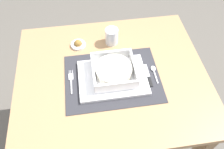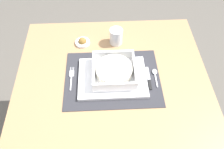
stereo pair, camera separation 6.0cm
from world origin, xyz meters
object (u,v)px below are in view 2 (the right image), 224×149
dining_table (112,87)px  porridge_bowl (114,71)px  condiment_saucer (83,42)px  butter_knife (149,80)px  fork (71,77)px  drinking_glass (116,37)px  spoon (155,73)px  bread_knife (144,78)px

dining_table → porridge_bowl: bearing=-59.7°
porridge_bowl → dining_table: bearing=120.3°
condiment_saucer → dining_table: bearing=-55.4°
dining_table → butter_knife: butter_knife is taller
fork → drinking_glass: bearing=43.6°
dining_table → spoon: bearing=-1.8°
fork → drinking_glass: size_ratio=1.55×
dining_table → bread_knife: bread_knife is taller
bread_knife → dining_table: bearing=164.9°
spoon → bread_knife: spoon is taller
dining_table → condiment_saucer: 0.28m
dining_table → spoon: (0.20, -0.01, 0.12)m
fork → spoon: (0.39, 0.00, 0.00)m
butter_knife → bread_knife: same height
condiment_saucer → porridge_bowl: bearing=-55.6°
porridge_bowl → condiment_saucer: porridge_bowl is taller
dining_table → condiment_saucer: condiment_saucer is taller
butter_knife → bread_knife: bearing=157.9°
dining_table → porridge_bowl: (0.01, -0.01, 0.15)m
dining_table → spoon: spoon is taller
butter_knife → condiment_saucer: bearing=144.1°
butter_knife → drinking_glass: size_ratio=1.51×
condiment_saucer → fork: bearing=-101.6°
bread_knife → porridge_bowl: bearing=169.5°
porridge_bowl → fork: 0.20m
spoon → drinking_glass: (-0.17, 0.22, 0.03)m
porridge_bowl → bread_knife: (0.14, -0.02, -0.04)m
fork → condiment_saucer: 0.23m
spoon → bread_knife: 0.06m
bread_knife → condiment_saucer: (-0.29, 0.25, 0.00)m
porridge_bowl → condiment_saucer: 0.28m
fork → bread_knife: size_ratio=0.98×
drinking_glass → porridge_bowl: bearing=-95.7°
butter_knife → condiment_saucer: size_ratio=1.70×
porridge_bowl → drinking_glass: bearing=84.3°
spoon → bread_knife: size_ratio=0.78×
drinking_glass → condiment_saucer: bearing=179.7°
dining_table → butter_knife: 0.21m
condiment_saucer → butter_knife: bearing=-39.0°
porridge_bowl → bread_knife: size_ratio=1.43×
spoon → butter_knife: size_ratio=0.82×
dining_table → drinking_glass: (0.03, 0.21, 0.15)m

